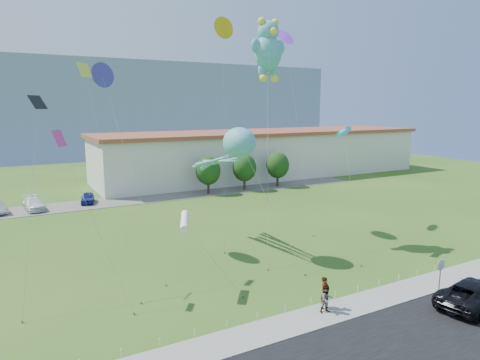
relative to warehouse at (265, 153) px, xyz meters
The scene contains 25 objects.
ground 51.27m from the warehouse, 120.58° to the right, with size 160.00×160.00×0.00m, color #2F5518.
sidewalk 53.65m from the warehouse, 119.08° to the right, with size 80.00×2.50×0.10m, color gray.
parking_strip 27.82m from the warehouse, 160.91° to the right, with size 70.00×6.00×0.06m, color #59544C.
hill_ridge 80.76m from the warehouse, 108.89° to the left, with size 160.00×50.00×25.00m, color gray.
warehouse is the anchor object (origin of this frame).
stop_sign 51.00m from the warehouse, 108.90° to the right, with size 0.80×0.07×2.50m.
rope_fence 52.37m from the warehouse, 119.85° to the right, with size 26.05×0.05×0.50m.
tree_near 18.88m from the warehouse, 147.99° to the right, with size 3.60×3.60×5.47m.
tree_mid 14.16m from the warehouse, 135.00° to the right, with size 3.60×3.60×5.47m.
tree_far 10.80m from the warehouse, 111.80° to the right, with size 3.60×3.60×5.47m.
suv 53.03m from the warehouse, 107.76° to the right, with size 2.72×5.89×1.64m, color black.
pedestrian_left 52.39m from the warehouse, 118.07° to the right, with size 0.73×0.48×2.01m, color gray.
pedestrian_right 52.96m from the warehouse, 118.07° to the right, with size 0.82×0.64×1.69m, color gray.
parked_car_white 39.94m from the warehouse, 167.33° to the right, with size 2.09×5.15×1.49m, color white.
parked_car_blue 33.58m from the warehouse, 166.06° to the right, with size 1.60×3.97×1.35m, color navy.
octopus_kite 41.88m from the warehouse, 126.24° to the right, with size 3.52×13.50×10.86m.
teddy_bear_kite 40.33m from the warehouse, 122.00° to the right, with size 5.89×7.93×20.15m.
small_kite_white 50.45m from the warehouse, 128.25° to the right, with size 3.28×3.85×5.44m.
small_kite_blue 45.02m from the warehouse, 140.19° to the right, with size 2.46×11.00×15.75m.
small_kite_yellow 49.71m from the warehouse, 136.81° to the right, with size 2.09×8.14×15.51m.
small_kite_pink 53.16m from the warehouse, 135.78° to the right, with size 3.70×5.46×10.95m.
small_kite_cyan 41.10m from the warehouse, 112.67° to the right, with size 1.98×5.61×10.78m.
small_kite_purple 34.45m from the warehouse, 118.45° to the right, with size 1.84×7.39×20.35m.
small_kite_black 52.67m from the warehouse, 139.03° to the right, with size 2.80×6.10×13.21m.
small_kite_orange 37.52m from the warehouse, 129.27° to the right, with size 4.89×8.40×20.79m.
Camera 1 is at (-15.25, -21.46, 12.51)m, focal length 32.00 mm.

